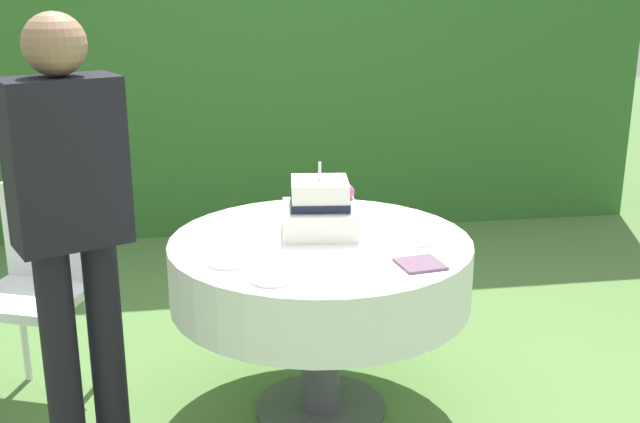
% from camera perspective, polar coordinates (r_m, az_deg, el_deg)
% --- Properties ---
extents(ground_plane, '(20.00, 20.00, 0.00)m').
position_cam_1_polar(ground_plane, '(3.30, 0.02, -14.25)').
color(ground_plane, '#547A3D').
extents(foliage_hedge, '(5.29, 0.64, 2.74)m').
position_cam_1_polar(foliage_hedge, '(5.48, -4.57, 13.33)').
color(foliage_hedge, '#336628').
rests_on(foliage_hedge, ground_plane).
extents(cake_table, '(1.16, 1.16, 0.73)m').
position_cam_1_polar(cake_table, '(3.03, 0.02, -4.44)').
color(cake_table, '#4C4C51').
rests_on(cake_table, ground_plane).
extents(wedding_cake, '(0.32, 0.32, 0.29)m').
position_cam_1_polar(wedding_cake, '(3.04, 0.02, 0.19)').
color(wedding_cake, white).
rests_on(wedding_cake, cake_table).
extents(serving_plate_near, '(0.14, 0.14, 0.01)m').
position_cam_1_polar(serving_plate_near, '(2.99, 7.30, -2.09)').
color(serving_plate_near, white).
rests_on(serving_plate_near, cake_table).
extents(serving_plate_far, '(0.15, 0.15, 0.01)m').
position_cam_1_polar(serving_plate_far, '(2.60, -3.54, -4.92)').
color(serving_plate_far, white).
rests_on(serving_plate_far, cake_table).
extents(serving_plate_left, '(0.11, 0.11, 0.01)m').
position_cam_1_polar(serving_plate_left, '(3.39, -2.60, 0.36)').
color(serving_plate_left, white).
rests_on(serving_plate_left, cake_table).
extents(serving_plate_right, '(0.15, 0.15, 0.01)m').
position_cam_1_polar(serving_plate_right, '(2.76, -6.79, -3.68)').
color(serving_plate_right, white).
rests_on(serving_plate_right, cake_table).
extents(napkin_stack, '(0.17, 0.17, 0.01)m').
position_cam_1_polar(napkin_stack, '(2.74, 7.33, -3.83)').
color(napkin_stack, '#6B4C60').
rests_on(napkin_stack, cake_table).
extents(garden_chair, '(0.52, 0.52, 0.89)m').
position_cam_1_polar(garden_chair, '(3.38, -19.81, -4.32)').
color(garden_chair, white).
rests_on(garden_chair, ground_plane).
extents(standing_person, '(0.41, 0.33, 1.60)m').
position_cam_1_polar(standing_person, '(2.70, -17.69, -0.65)').
color(standing_person, black).
rests_on(standing_person, ground_plane).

